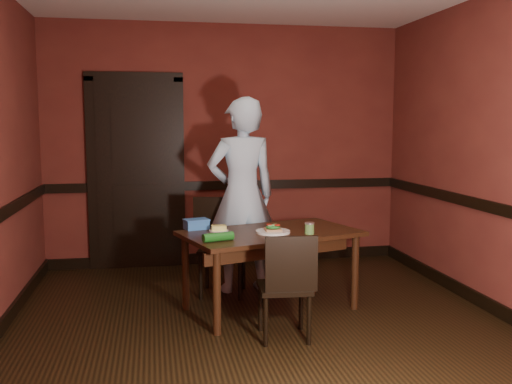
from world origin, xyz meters
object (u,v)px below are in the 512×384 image
object	(u,v)px
food_tub	(196,224)
sandwich_plate	(273,230)
chair_near	(284,285)
dining_table	(270,270)
sauce_jar	(309,228)
person	(242,195)
chair_far	(223,247)
cheese_saucer	(219,229)

from	to	relation	value
food_tub	sandwich_plate	bearing A→B (deg)	-40.40
sandwich_plate	food_tub	world-z (taller)	food_tub
chair_near	dining_table	bearing A→B (deg)	-88.85
dining_table	sandwich_plate	xyz separation A→B (m)	(0.01, -0.07, 0.36)
sandwich_plate	sauce_jar	size ratio (longest dim) A/B	3.00
person	sandwich_plate	world-z (taller)	person
sandwich_plate	sauce_jar	world-z (taller)	sauce_jar
sandwich_plate	food_tub	xyz separation A→B (m)	(-0.62, 0.29, 0.02)
dining_table	person	world-z (taller)	person
chair_far	food_tub	xyz separation A→B (m)	(-0.26, -0.29, 0.28)
person	sauce_jar	bearing A→B (deg)	110.42
person	cheese_saucer	xyz separation A→B (m)	(-0.28, -0.53, -0.22)
chair_near	sauce_jar	bearing A→B (deg)	-119.56
sandwich_plate	chair_near	bearing A→B (deg)	-93.81
chair_far	person	distance (m)	0.52
person	sauce_jar	distance (m)	0.92
dining_table	cheese_saucer	distance (m)	0.57
sandwich_plate	cheese_saucer	world-z (taller)	sandwich_plate
sauce_jar	food_tub	distance (m)	0.99
chair_near	sauce_jar	world-z (taller)	chair_near
chair_near	person	distance (m)	1.38
dining_table	sauce_jar	world-z (taller)	sauce_jar
chair_near	person	world-z (taller)	person
sauce_jar	food_tub	xyz separation A→B (m)	(-0.91, 0.39, -0.00)
chair_far	chair_near	distance (m)	1.22
person	cheese_saucer	size ratio (longest dim) A/B	11.24
chair_far	food_tub	size ratio (longest dim) A/B	3.75
dining_table	chair_far	world-z (taller)	chair_far
chair_near	food_tub	xyz separation A→B (m)	(-0.58, 0.88, 0.33)
food_tub	sauce_jar	bearing A→B (deg)	-38.56
dining_table	chair_near	size ratio (longest dim) A/B	1.81
sandwich_plate	cheese_saucer	distance (m)	0.47
chair_near	sauce_jar	xyz separation A→B (m)	(0.33, 0.50, 0.33)
person	food_tub	world-z (taller)	person
dining_table	chair_near	bearing A→B (deg)	-110.27
dining_table	chair_far	size ratio (longest dim) A/B	1.63
chair_far	cheese_saucer	distance (m)	0.51
dining_table	sandwich_plate	bearing A→B (deg)	-102.24
chair_near	food_tub	bearing A→B (deg)	-52.50
dining_table	chair_far	distance (m)	0.63
chair_far	sandwich_plate	size ratio (longest dim) A/B	3.10
person	dining_table	bearing A→B (deg)	94.49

